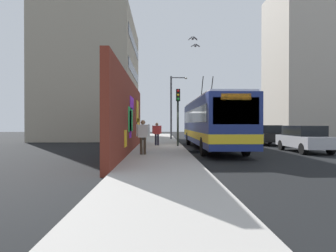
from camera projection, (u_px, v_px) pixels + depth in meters
The scene contains 16 objects.
ground_plane at pixel (183, 148), 20.11m from camera, with size 80.00×80.00×0.00m, color black.
sidewalk_slab at pixel (160, 147), 20.06m from camera, with size 48.00×3.20×0.15m, color #ADA8A0.
graffiti_wall at pixel (129, 117), 16.15m from camera, with size 14.28×0.32×4.16m.
building_far_left at pixel (94, 80), 32.76m from camera, with size 13.78×9.25×13.34m.
building_far_right at pixel (301, 64), 37.79m from camera, with size 9.01×7.31×19.14m.
city_bus at pixel (211, 122), 19.02m from camera, with size 12.50×2.51×5.06m.
parked_car_silver at pixel (304, 138), 17.09m from camera, with size 4.18×1.77×1.58m.
parked_car_black at pixel (266, 134), 23.16m from camera, with size 4.13×1.85×1.58m.
parked_car_red at pixel (246, 132), 28.64m from camera, with size 4.73×1.83×1.58m.
parked_car_white at pixel (233, 131), 33.84m from camera, with size 4.14×1.81×1.58m.
pedestrian_midblock at pixel (157, 132), 20.49m from camera, with size 0.22×0.66×1.62m.
pedestrian_near_wall at pixel (143, 134), 14.45m from camera, with size 0.23×0.69×1.73m.
traffic_light at pixel (178, 107), 19.87m from camera, with size 0.49×0.28×3.98m.
street_lamp at pixel (173, 103), 29.31m from camera, with size 0.44×1.75×6.41m.
flying_pigeons at pixel (190, 24), 16.40m from camera, with size 1.77×1.51×3.07m.
curbside_puddle at pixel (197, 152), 17.23m from camera, with size 1.80×1.80×0.00m, color black.
Camera 1 is at (-20.05, 1.61, 1.70)m, focal length 30.65 mm.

